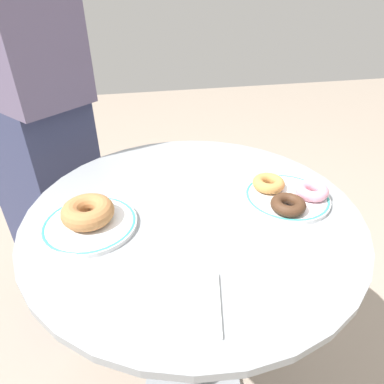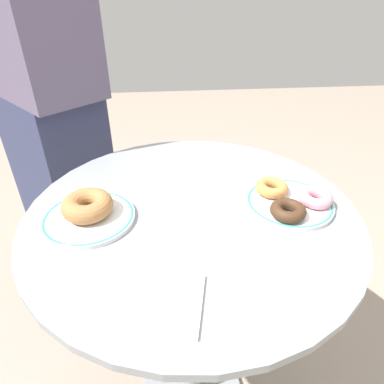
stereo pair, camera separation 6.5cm
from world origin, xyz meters
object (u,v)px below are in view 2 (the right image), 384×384
Objects in this scene: plate_left at (89,218)px; donut_chocolate at (288,210)px; donut_pink_frosted at (315,198)px; person_figure at (48,112)px; paper_napkin at (167,302)px; donut_old_fashioned at (272,188)px; cafe_table at (192,276)px; donut_cinnamon at (87,205)px; plate_right at (290,204)px.

donut_chocolate reaches higher than plate_left.
person_figure is at bearing 144.95° from donut_pink_frosted.
donut_old_fashioned is at bearing 48.57° from paper_napkin.
cafe_table is 10.30× the size of donut_chocolate.
paper_napkin is (-0.06, -0.25, 0.21)m from cafe_table.
donut_pink_frosted is at bearing -35.05° from person_figure.
donut_old_fashioned is (0.19, 0.04, 0.23)m from cafe_table.
person_figure is (-0.20, 0.49, 0.06)m from plate_left.
donut_cinnamon is 1.43× the size of donut_old_fashioned.
plate_right is at bearing 63.72° from donut_chocolate.
person_figure reaches higher than paper_napkin.
donut_cinnamon reaches higher than donut_old_fashioned.
plate_left is at bearing 124.39° from paper_napkin.
plate_left is 1.00× the size of plate_right.
person_figure is at bearing 144.33° from donut_old_fashioned.
donut_pink_frosted is 0.85m from person_figure.
paper_napkin is (-0.34, -0.24, -0.02)m from donut_pink_frosted.
cafe_table is at bearing 177.79° from donut_pink_frosted.
donut_chocolate reaches higher than plate_right.
plate_left is 1.57× the size of paper_napkin.
donut_chocolate is at bearing -5.12° from plate_left.
plate_left reaches higher than cafe_table.
donut_chocolate is (0.20, -0.05, 0.23)m from cafe_table.
donut_chocolate is at bearing -116.28° from plate_right.
donut_chocolate is 0.61× the size of paper_napkin.
plate_right reaches higher than cafe_table.
donut_cinnamon is (-0.44, -0.00, 0.03)m from plate_right.
donut_pink_frosted reaches higher than plate_right.
person_figure reaches higher than plate_right.
plate_right is 0.80m from person_figure.
person_figure reaches higher than donut_cinnamon.
cafe_table is 0.69m from person_figure.
paper_napkin is (-0.28, -0.24, -0.00)m from plate_right.
plate_left is 0.50m from donut_pink_frosted.
donut_chocolate is (-0.02, -0.05, 0.02)m from plate_right.
donut_old_fashioned is (0.41, 0.05, 0.02)m from plate_left.
paper_napkin is at bearing -131.43° from donut_old_fashioned.
donut_old_fashioned is (0.41, 0.04, -0.01)m from donut_cinnamon.
donut_pink_frosted is (0.50, -0.00, -0.01)m from donut_cinnamon.
donut_cinnamon is 0.87× the size of paper_napkin.
person_figure is at bearing 116.23° from paper_napkin.
donut_old_fashioned is at bearing -35.67° from person_figure.
plate_left is 0.03m from donut_cinnamon.
donut_cinnamon is at bearing -173.80° from donut_old_fashioned.
donut_old_fashioned reaches higher than plate_left.
donut_chocolate is at bearing -84.94° from donut_old_fashioned.
person_figure is (-0.69, 0.49, 0.05)m from donut_pink_frosted.
plate_right is 2.57× the size of donut_pink_frosted.
plate_right is at bearing 40.54° from paper_napkin.
cafe_table is 0.31m from plate_left.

